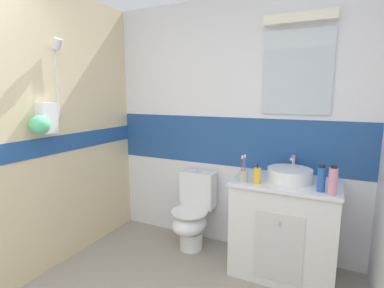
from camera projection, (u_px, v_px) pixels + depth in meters
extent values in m
cube|color=white|center=(230.00, 203.00, 3.12)|extent=(3.20, 0.10, 0.85)
cube|color=#234C8C|center=(232.00, 141.00, 3.01)|extent=(3.20, 0.10, 0.50)
cube|color=white|center=(234.00, 59.00, 2.87)|extent=(3.20, 0.10, 1.15)
cube|color=silver|center=(297.00, 72.00, 2.58)|extent=(0.59, 0.02, 0.74)
cube|color=white|center=(300.00, 18.00, 2.47)|extent=(0.60, 0.10, 0.08)
cube|color=beige|center=(32.00, 134.00, 2.46)|extent=(0.10, 3.48, 2.50)
cube|color=#234C8C|center=(38.00, 148.00, 2.46)|extent=(0.01, 3.48, 0.16)
cube|color=white|center=(47.00, 118.00, 2.47)|extent=(0.10, 0.14, 0.26)
cylinder|color=silver|center=(57.00, 81.00, 2.55)|extent=(0.02, 0.02, 0.62)
cylinder|color=silver|center=(57.00, 44.00, 2.48)|extent=(0.10, 0.07, 0.11)
sphere|color=#59CC8C|center=(40.00, 125.00, 2.36)|extent=(0.16, 0.16, 0.16)
cube|color=silver|center=(284.00, 229.00, 2.57)|extent=(0.85, 0.56, 0.82)
cube|color=white|center=(286.00, 182.00, 2.49)|extent=(0.87, 0.58, 0.03)
cube|color=silver|center=(278.00, 248.00, 2.33)|extent=(0.38, 0.01, 0.57)
cylinder|color=silver|center=(279.00, 224.00, 2.28)|extent=(0.02, 0.02, 0.03)
cylinder|color=white|center=(290.00, 175.00, 2.48)|extent=(0.37, 0.37, 0.11)
cylinder|color=#AFB1BA|center=(290.00, 169.00, 2.47)|extent=(0.30, 0.30, 0.01)
cylinder|color=silver|center=(293.00, 165.00, 2.66)|extent=(0.03, 0.03, 0.18)
cylinder|color=silver|center=(292.00, 158.00, 2.56)|extent=(0.02, 0.17, 0.02)
cylinder|color=white|center=(191.00, 240.00, 3.02)|extent=(0.24, 0.24, 0.18)
ellipsoid|color=white|center=(189.00, 223.00, 2.95)|extent=(0.34, 0.42, 0.22)
cylinder|color=white|center=(189.00, 212.00, 2.93)|extent=(0.37, 0.37, 0.02)
cube|color=white|center=(198.00, 189.00, 3.09)|extent=(0.36, 0.17, 0.38)
cylinder|color=silver|center=(198.00, 171.00, 3.05)|extent=(0.04, 0.04, 0.02)
cylinder|color=#B2ADA3|center=(243.00, 176.00, 2.46)|extent=(0.08, 0.08, 0.10)
cylinder|color=#338CD8|center=(245.00, 167.00, 2.46)|extent=(0.02, 0.02, 0.19)
cube|color=white|center=(245.00, 156.00, 2.44)|extent=(0.01, 0.02, 0.03)
cylinder|color=#D83F4C|center=(242.00, 168.00, 2.44)|extent=(0.04, 0.01, 0.18)
cube|color=white|center=(242.00, 157.00, 2.43)|extent=(0.02, 0.02, 0.03)
cylinder|color=yellow|center=(257.00, 176.00, 2.41)|extent=(0.06, 0.06, 0.13)
cylinder|color=#262626|center=(258.00, 166.00, 2.39)|extent=(0.01, 0.01, 0.04)
cylinder|color=#262626|center=(257.00, 164.00, 2.38)|extent=(0.01, 0.02, 0.01)
cylinder|color=#2659B2|center=(321.00, 179.00, 2.20)|extent=(0.06, 0.06, 0.19)
cylinder|color=black|center=(322.00, 166.00, 2.18)|extent=(0.04, 0.04, 0.02)
cylinder|color=pink|center=(333.00, 181.00, 2.13)|extent=(0.06, 0.06, 0.20)
cylinder|color=black|center=(334.00, 167.00, 2.12)|extent=(0.04, 0.04, 0.02)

